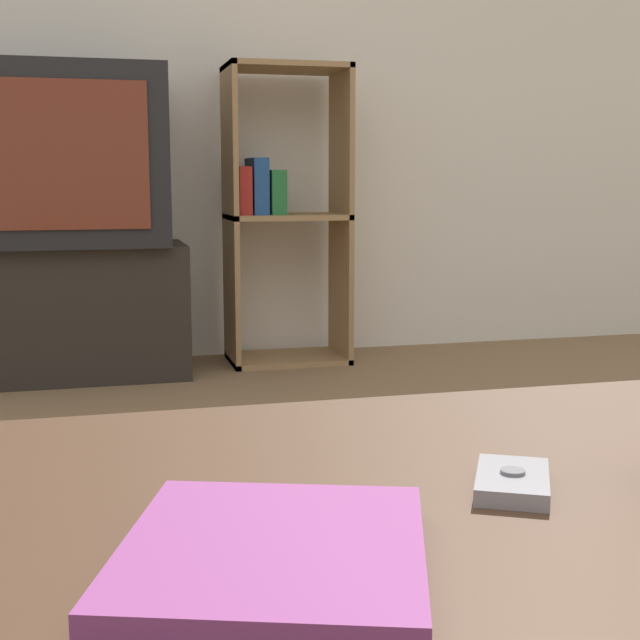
% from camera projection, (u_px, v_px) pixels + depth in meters
% --- Properties ---
extents(back_wall, '(8.00, 0.05, 2.60)m').
position_uv_depth(back_wall, '(128.00, 18.00, 3.34)').
color(back_wall, silver).
rests_on(back_wall, ground_plane).
extents(tv_stand, '(0.91, 0.41, 0.47)m').
position_uv_depth(tv_stand, '(57.00, 311.00, 3.16)').
color(tv_stand, '#28231E').
rests_on(tv_stand, ground_plane).
extents(television, '(0.79, 0.52, 0.61)m').
position_uv_depth(television, '(49.00, 157.00, 3.07)').
color(television, black).
rests_on(television, tv_stand).
extents(bookshelf, '(0.45, 0.30, 1.12)m').
position_uv_depth(bookshelf, '(280.00, 211.00, 3.38)').
color(bookshelf, '#99754C').
rests_on(bookshelf, ground_plane).
extents(cell_phone, '(0.09, 0.11, 0.02)m').
position_uv_depth(cell_phone, '(512.00, 481.00, 0.72)').
color(cell_phone, gray).
rests_on(cell_phone, coffee_table).
extents(table_book, '(0.25, 0.26, 0.02)m').
position_uv_depth(table_book, '(274.00, 559.00, 0.56)').
color(table_book, '#7F3875').
rests_on(table_book, coffee_table).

